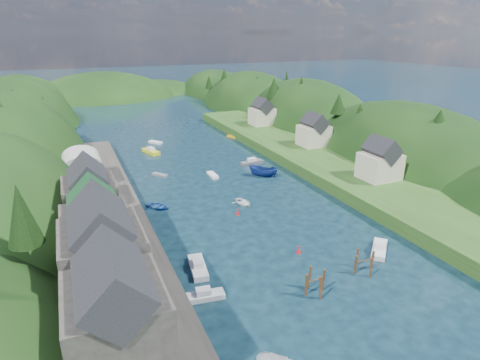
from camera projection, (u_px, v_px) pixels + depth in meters
name	position (u px, v px, depth m)	size (l,w,h in m)	color
ground	(202.00, 166.00, 93.46)	(600.00, 600.00, 0.00)	black
hillside_left	(2.00, 190.00, 100.82)	(44.00, 245.56, 52.00)	black
hillside_right	(307.00, 149.00, 134.42)	(36.00, 245.56, 48.00)	black
far_hills	(128.00, 116.00, 204.25)	(103.00, 68.00, 44.00)	black
hill_trees	(188.00, 108.00, 103.12)	(91.31, 145.03, 12.27)	black
quay_left	(111.00, 240.00, 58.30)	(12.00, 110.00, 2.00)	#2D2B28
terrace_left_grass	(59.00, 248.00, 55.59)	(12.00, 110.00, 2.50)	#234719
quayside_buildings	(101.00, 249.00, 43.75)	(8.00, 35.84, 12.90)	#2D2B28
boat_sheds	(84.00, 174.00, 72.40)	(7.00, 21.00, 7.50)	#2D2D30
terrace_right	(317.00, 160.00, 93.84)	(16.00, 120.00, 2.40)	#234719
right_bank_cottages	(310.00, 132.00, 100.52)	(9.00, 59.24, 8.41)	beige
piling_cluster_near	(315.00, 284.00, 47.51)	(2.86, 2.70, 3.66)	#382314
piling_cluster_far	(364.00, 264.00, 51.95)	(3.24, 3.02, 3.33)	#382314
channel_buoy_near	(299.00, 250.00, 56.54)	(0.70, 0.70, 1.10)	#BA0E13
channel_buoy_far	(238.00, 212.00, 68.47)	(0.70, 0.70, 1.10)	#BA0E13
moored_boats	(234.00, 208.00, 69.51)	(36.63, 92.31, 2.49)	silver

